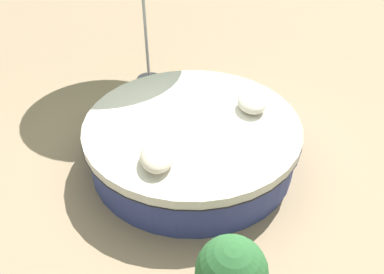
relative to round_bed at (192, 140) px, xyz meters
The scene contains 4 objects.
ground_plane 0.32m from the round_bed, ahead, with size 16.00×16.00×0.00m, color #9E8466.
round_bed is the anchor object (origin of this frame).
throw_pillow_0 0.97m from the round_bed, 150.52° to the left, with size 0.55×0.37×0.20m, color beige.
throw_pillow_1 0.93m from the round_bed, 74.37° to the right, with size 0.48×0.37×0.20m, color beige.
Camera 1 is at (-3.96, 0.27, 3.43)m, focal length 35.67 mm.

